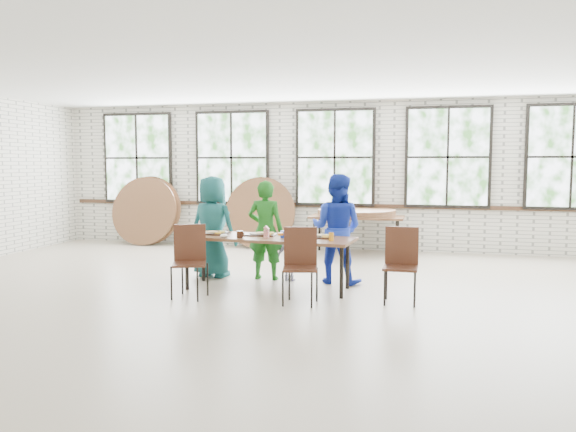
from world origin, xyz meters
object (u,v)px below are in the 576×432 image
at_px(dining_table, 268,240).
at_px(storage_table, 357,219).
at_px(chair_near_right, 300,259).
at_px(chair_near_left, 190,254).

distance_m(dining_table, storage_table, 3.48).
height_order(chair_near_right, storage_table, chair_near_right).
relative_size(dining_table, storage_table, 1.37).
bearing_deg(dining_table, chair_near_left, -137.70).
bearing_deg(dining_table, chair_near_right, -39.72).
relative_size(chair_near_right, storage_table, 0.53).
xyz_separation_m(dining_table, storage_table, (0.84, 3.37, -0.00)).
distance_m(dining_table, chair_near_left, 1.10).
height_order(chair_near_left, storage_table, chair_near_left).
distance_m(dining_table, chair_near_right, 0.87).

